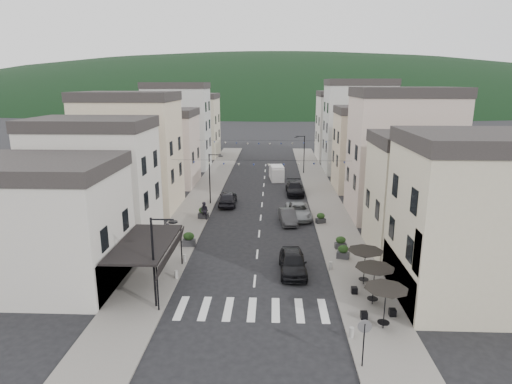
# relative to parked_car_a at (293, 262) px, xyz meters

# --- Properties ---
(ground) EXTENTS (700.00, 700.00, 0.00)m
(ground) POSITION_rel_parked_car_a_xyz_m (-2.80, -7.57, -0.83)
(ground) COLOR black
(ground) RESTS_ON ground
(sidewalk_left) EXTENTS (4.00, 76.00, 0.12)m
(sidewalk_left) POSITION_rel_parked_car_a_xyz_m (-10.30, 24.43, -0.77)
(sidewalk_left) COLOR slate
(sidewalk_left) RESTS_ON ground
(sidewalk_right) EXTENTS (4.00, 76.00, 0.12)m
(sidewalk_right) POSITION_rel_parked_car_a_xyz_m (4.70, 24.43, -0.77)
(sidewalk_right) COLOR slate
(sidewalk_right) RESTS_ON ground
(hill_backdrop) EXTENTS (640.00, 360.00, 70.00)m
(hill_backdrop) POSITION_rel_parked_car_a_xyz_m (-2.80, 292.43, -0.83)
(hill_backdrop) COLOR black
(hill_backdrop) RESTS_ON ground
(boutique_building) EXTENTS (12.00, 8.00, 8.00)m
(boutique_building) POSITION_rel_parked_car_a_xyz_m (-18.30, -2.57, 3.17)
(boutique_building) COLOR beige
(boutique_building) RESTS_ON ground
(bistro_building) EXTENTS (10.00, 8.00, 10.00)m
(bistro_building) POSITION_rel_parked_car_a_xyz_m (11.70, -3.57, 4.17)
(bistro_building) COLOR #BCB295
(bistro_building) RESTS_ON ground
(boutique_awning) EXTENTS (3.77, 7.50, 3.28)m
(boutique_awning) POSITION_rel_parked_car_a_xyz_m (-10.05, -2.57, 2.28)
(boutique_awning) COLOR black
(boutique_awning) RESTS_ON ground
(buildings_row_left) EXTENTS (10.20, 54.16, 14.00)m
(buildings_row_left) POSITION_rel_parked_car_a_xyz_m (-17.30, 30.18, 5.29)
(buildings_row_left) COLOR beige
(buildings_row_left) RESTS_ON ground
(buildings_row_right) EXTENTS (10.20, 54.16, 14.50)m
(buildings_row_right) POSITION_rel_parked_car_a_xyz_m (11.70, 29.02, 5.49)
(buildings_row_right) COLOR #BCB295
(buildings_row_right) RESTS_ON ground
(cafe_terrace) EXTENTS (2.50, 8.10, 2.53)m
(cafe_terrace) POSITION_rel_parked_car_a_xyz_m (4.90, -4.77, 1.52)
(cafe_terrace) COLOR black
(cafe_terrace) RESTS_ON ground
(streetlamp_left_near) EXTENTS (1.70, 0.56, 6.00)m
(streetlamp_left_near) POSITION_rel_parked_car_a_xyz_m (-8.62, -5.57, 2.87)
(streetlamp_left_near) COLOR black
(streetlamp_left_near) RESTS_ON ground
(streetlamp_left_far) EXTENTS (1.70, 0.56, 6.00)m
(streetlamp_left_far) POSITION_rel_parked_car_a_xyz_m (-8.62, 18.43, 2.87)
(streetlamp_left_far) COLOR black
(streetlamp_left_far) RESTS_ON ground
(streetlamp_right_far) EXTENTS (1.70, 0.56, 6.00)m
(streetlamp_right_far) POSITION_rel_parked_car_a_xyz_m (3.02, 36.43, 2.87)
(streetlamp_right_far) COLOR black
(streetlamp_right_far) RESTS_ON ground
(traffic_sign) EXTENTS (0.70, 0.07, 2.70)m
(traffic_sign) POSITION_rel_parked_car_a_xyz_m (3.00, -11.07, 1.09)
(traffic_sign) COLOR black
(traffic_sign) RESTS_ON ground
(bollards) EXTENTS (11.66, 10.26, 0.60)m
(bollards) POSITION_rel_parked_car_a_xyz_m (-2.80, -2.07, -0.41)
(bollards) COLOR gray
(bollards) RESTS_ON ground
(bunting_near) EXTENTS (19.00, 0.28, 0.62)m
(bunting_near) POSITION_rel_parked_car_a_xyz_m (-2.80, 14.43, 4.82)
(bunting_near) COLOR black
(bunting_near) RESTS_ON ground
(bunting_far) EXTENTS (19.00, 0.28, 0.62)m
(bunting_far) POSITION_rel_parked_car_a_xyz_m (-2.80, 30.43, 4.82)
(bunting_far) COLOR black
(bunting_far) RESTS_ON ground
(parked_car_a) EXTENTS (2.09, 4.93, 1.66)m
(parked_car_a) POSITION_rel_parked_car_a_xyz_m (0.00, 0.00, 0.00)
(parked_car_a) COLOR black
(parked_car_a) RESTS_ON ground
(parked_car_b) EXTENTS (1.99, 4.44, 1.41)m
(parked_car_b) POSITION_rel_parked_car_a_xyz_m (0.00, 11.75, -0.12)
(parked_car_b) COLOR #302F32
(parked_car_b) RESTS_ON ground
(parked_car_c) EXTENTS (2.80, 5.54, 1.50)m
(parked_car_c) POSITION_rel_parked_car_a_xyz_m (1.18, 13.58, -0.08)
(parked_car_c) COLOR gray
(parked_car_c) RESTS_ON ground
(parked_car_d) EXTENTS (2.33, 5.45, 1.57)m
(parked_car_d) POSITION_rel_parked_car_a_xyz_m (1.27, 23.50, -0.05)
(parked_car_d) COLOR black
(parked_car_d) RESTS_ON ground
(parked_car_e) EXTENTS (2.10, 4.97, 1.68)m
(parked_car_e) POSITION_rel_parked_car_a_xyz_m (-6.79, 18.11, 0.01)
(parked_car_e) COLOR black
(parked_car_e) RESTS_ON ground
(delivery_van) EXTENTS (2.25, 4.71, 2.18)m
(delivery_van) POSITION_rel_parked_car_a_xyz_m (-0.99, 31.96, 0.24)
(delivery_van) COLOR white
(delivery_van) RESTS_ON ground
(pedestrian_a) EXTENTS (0.84, 0.70, 1.96)m
(pedestrian_a) POSITION_rel_parked_car_a_xyz_m (-10.63, 4.99, 0.27)
(pedestrian_a) COLOR black
(pedestrian_a) RESTS_ON sidewalk_left
(pedestrian_b) EXTENTS (1.11, 1.01, 1.87)m
(pedestrian_b) POSITION_rel_parked_car_a_xyz_m (-8.60, 12.23, 0.22)
(pedestrian_b) COLOR black
(pedestrian_b) RESTS_ON sidewalk_left
(planter_la) EXTENTS (1.14, 0.68, 1.24)m
(planter_la) POSITION_rel_parked_car_a_xyz_m (-8.80, 4.81, -0.11)
(planter_la) COLOR #2E2E30
(planter_la) RESTS_ON sidewalk_left
(planter_lb) EXTENTS (1.10, 0.63, 1.22)m
(planter_lb) POSITION_rel_parked_car_a_xyz_m (-8.80, 12.69, -0.12)
(planter_lb) COLOR #2D2D30
(planter_lb) RESTS_ON sidewalk_left
(planter_ra) EXTENTS (1.12, 0.82, 1.12)m
(planter_ra) POSITION_rel_parked_car_a_xyz_m (4.17, 2.58, -0.17)
(planter_ra) COLOR #313134
(planter_ra) RESTS_ON sidewalk_right
(planter_rb) EXTENTS (1.00, 0.59, 1.08)m
(planter_rb) POSITION_rel_parked_car_a_xyz_m (4.30, 4.72, -0.19)
(planter_rb) COLOR #303033
(planter_rb) RESTS_ON sidewalk_right
(planter_rc) EXTENTS (1.07, 0.83, 1.06)m
(planter_rc) POSITION_rel_parked_car_a_xyz_m (3.33, 11.56, -0.20)
(planter_rc) COLOR #29292B
(planter_rc) RESTS_ON sidewalk_right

